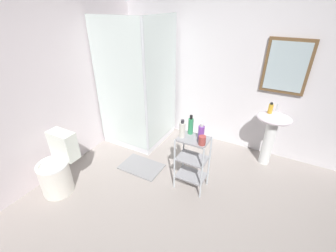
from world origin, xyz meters
TOP-DOWN VIEW (x-y plane):
  - ground_plane at (0.00, 0.00)m, footprint 4.20×4.20m
  - wall_back at (0.01, 1.85)m, footprint 4.20×0.14m
  - wall_left at (-1.85, 0.00)m, footprint 0.10×4.20m
  - shower_stall at (-1.23, 1.18)m, footprint 0.92×0.92m
  - pedestal_sink at (0.75, 1.52)m, footprint 0.46×0.37m
  - sink_faucet at (0.75, 1.64)m, footprint 0.03×0.03m
  - toilet at (-1.48, -0.30)m, footprint 0.37×0.49m
  - storage_cart at (-0.02, 0.53)m, footprint 0.38×0.28m
  - hand_soap_bottle at (0.68, 1.52)m, footprint 0.06×0.06m
  - lotion_bottle_white at (-0.16, 0.50)m, footprint 0.07×0.07m
  - body_wash_bottle_green at (-0.10, 0.62)m, footprint 0.06×0.06m
  - conditioner_bottle_purple at (0.06, 0.55)m, footprint 0.07×0.07m
  - rinse_cup at (0.11, 0.46)m, footprint 0.08×0.08m
  - bath_mat at (-0.81, 0.54)m, footprint 0.60×0.40m

SIDE VIEW (x-z plane):
  - ground_plane at x=0.00m, z-range -0.02..0.00m
  - bath_mat at x=-0.81m, z-range 0.00..0.02m
  - toilet at x=-1.48m, z-range -0.07..0.69m
  - storage_cart at x=-0.02m, z-range 0.07..0.81m
  - shower_stall at x=-1.23m, z-range -0.54..1.46m
  - pedestal_sink at x=0.75m, z-range 0.17..0.98m
  - rinse_cup at x=0.11m, z-range 0.74..0.85m
  - conditioner_bottle_purple at x=0.06m, z-range 0.73..0.93m
  - lotion_bottle_white at x=-0.16m, z-range 0.73..0.95m
  - body_wash_bottle_green at x=-0.10m, z-range 0.72..0.97m
  - sink_faucet at x=0.75m, z-range 0.81..0.91m
  - hand_soap_bottle at x=0.68m, z-range 0.80..0.95m
  - wall_left at x=-1.85m, z-range 0.00..2.50m
  - wall_back at x=0.01m, z-range 0.00..2.50m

